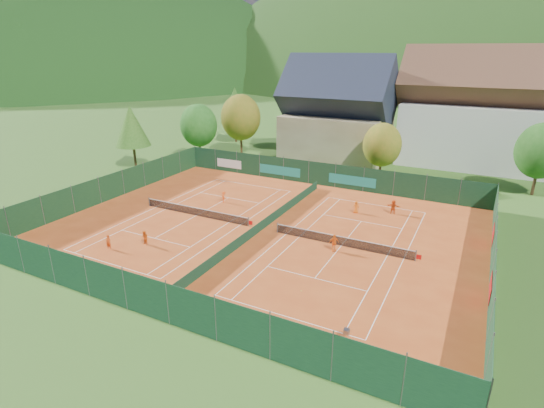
{
  "coord_description": "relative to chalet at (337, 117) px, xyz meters",
  "views": [
    {
      "loc": [
        18.11,
        -33.37,
        16.65
      ],
      "look_at": [
        0.0,
        2.0,
        2.0
      ],
      "focal_mm": 28.0,
      "sensor_mm": 36.0,
      "label": 1
    }
  ],
  "objects": [
    {
      "name": "tree_center",
      "position": [
        9.0,
        -8.0,
        -1.91
      ],
      "size": [
        5.01,
        5.01,
        7.6
      ],
      "color": "#4A2E1A",
      "rests_on": "ground"
    },
    {
      "name": "clay_pad",
      "position": [
        3.0,
        -30.0,
        -6.62
      ],
      "size": [
        40.0,
        32.0,
        0.01
      ],
      "primitive_type": "cube",
      "color": "#B2461A",
      "rests_on": "ground"
    },
    {
      "name": "court_markings_left",
      "position": [
        -5.0,
        -30.0,
        -6.61
      ],
      "size": [
        11.03,
        23.83,
        0.0
      ],
      "color": "white",
      "rests_on": "ground"
    },
    {
      "name": "fence_north",
      "position": [
        2.54,
        -14.01,
        -5.16
      ],
      "size": [
        40.0,
        0.1,
        3.0
      ],
      "color": "#133620",
      "rests_on": "ground"
    },
    {
      "name": "loose_ball_3",
      "position": [
        -0.98,
        -20.89,
        -6.59
      ],
      "size": [
        0.07,
        0.07,
        0.07
      ],
      "primitive_type": "sphere",
      "color": "#CCD833",
      "rests_on": "ground"
    },
    {
      "name": "player_right_far_b",
      "position": [
        13.38,
        -19.93,
        -5.84
      ],
      "size": [
        1.46,
        0.49,
        1.56
      ],
      "primitive_type": "imported",
      "rotation": [
        0.0,
        0.0,
        3.16
      ],
      "color": "#D44912",
      "rests_on": "ground"
    },
    {
      "name": "loose_ball_2",
      "position": [
        3.42,
        -28.69,
        -6.59
      ],
      "size": [
        0.07,
        0.07,
        0.07
      ],
      "primitive_type": "sphere",
      "color": "#CCD833",
      "rests_on": "ground"
    },
    {
      "name": "loose_ball_0",
      "position": [
        -3.74,
        -36.12,
        -6.59
      ],
      "size": [
        0.07,
        0.07,
        0.07
      ],
      "primitive_type": "sphere",
      "color": "#CCD833",
      "rests_on": "ground"
    },
    {
      "name": "chalet",
      "position": [
        0.0,
        0.0,
        0.0
      ],
      "size": [
        16.2,
        12.0,
        16.0
      ],
      "color": "tan",
      "rests_on": "ground"
    },
    {
      "name": "tree_west_front",
      "position": [
        -19.0,
        -10.0,
        -1.23
      ],
      "size": [
        5.72,
        5.72,
        8.69
      ],
      "color": "#4E341B",
      "rests_on": "ground"
    },
    {
      "name": "tennis_net_right",
      "position": [
        11.15,
        -30.0,
        -6.12
      ],
      "size": [
        13.3,
        0.1,
        1.02
      ],
      "color": "#59595B",
      "rests_on": "ground"
    },
    {
      "name": "player_left_near",
      "position": [
        -7.0,
        -39.94,
        -5.95
      ],
      "size": [
        0.54,
        0.41,
        1.34
      ],
      "primitive_type": "imported",
      "rotation": [
        0.0,
        0.0,
        0.2
      ],
      "color": "#CB4612",
      "rests_on": "ground"
    },
    {
      "name": "tree_west_back",
      "position": [
        -21.0,
        4.0,
        0.11
      ],
      "size": [
        5.6,
        5.6,
        10.0
      ],
      "color": "#4A2F1A",
      "rests_on": "ground"
    },
    {
      "name": "hotel_block_a",
      "position": [
        19.0,
        6.0,
        0.76
      ],
      "size": [
        21.6,
        11.0,
        17.25
      ],
      "color": "silver",
      "rests_on": "ground"
    },
    {
      "name": "ground",
      "position": [
        3.0,
        -30.0,
        -6.64
      ],
      "size": [
        600.0,
        600.0,
        0.0
      ],
      "primitive_type": "plane",
      "color": "#2F581B",
      "rests_on": "ground"
    },
    {
      "name": "player_left_far",
      "position": [
        -4.66,
        -25.17,
        -5.98
      ],
      "size": [
        0.96,
        0.86,
        1.29
      ],
      "primitive_type": "imported",
      "rotation": [
        0.0,
        0.0,
        2.56
      ],
      "color": "#F65315",
      "rests_on": "ground"
    },
    {
      "name": "player_left_mid",
      "position": [
        -4.75,
        -37.87,
        -5.94
      ],
      "size": [
        0.73,
        0.61,
        1.37
      ],
      "primitive_type": "imported",
      "rotation": [
        0.0,
        0.0,
        -0.14
      ],
      "color": "#D95713",
      "rests_on": "ground"
    },
    {
      "name": "fence_south",
      "position": [
        3.0,
        -46.0,
        -5.12
      ],
      "size": [
        40.0,
        0.04,
        3.0
      ],
      "color": "#153B24",
      "rests_on": "ground"
    },
    {
      "name": "tennis_net_left",
      "position": [
        -4.85,
        -30.0,
        -6.12
      ],
      "size": [
        13.3,
        0.1,
        1.02
      ],
      "color": "#59595B",
      "rests_on": "ground"
    },
    {
      "name": "tree_west_side",
      "position": [
        -25.0,
        -18.0,
        -0.56
      ],
      "size": [
        5.04,
        5.04,
        9.0
      ],
      "color": "#432B18",
      "rests_on": "ground"
    },
    {
      "name": "loose_ball_1",
      "position": [
        10.81,
        -38.57,
        -6.59
      ],
      "size": [
        0.07,
        0.07,
        0.07
      ],
      "primitive_type": "sphere",
      "color": "#CCD833",
      "rests_on": "ground"
    },
    {
      "name": "court_divider",
      "position": [
        3.0,
        -30.0,
        -6.12
      ],
      "size": [
        0.03,
        28.8,
        1.0
      ],
      "color": "#133621",
      "rests_on": "ground"
    },
    {
      "name": "player_right_near",
      "position": [
        10.72,
        -31.29,
        -5.83
      ],
      "size": [
        0.95,
        0.91,
        1.59
      ],
      "primitive_type": "imported",
      "rotation": [
        0.0,
        0.0,
        0.74
      ],
      "color": "orange",
      "rests_on": "ground"
    },
    {
      "name": "tree_east_front",
      "position": [
        27.0,
        -6.0,
        -1.23
      ],
      "size": [
        5.72,
        5.72,
        8.69
      ],
      "color": "#442D18",
      "rests_on": "ground"
    },
    {
      "name": "fence_east",
      "position": [
        23.0,
        -29.95,
        -5.14
      ],
      "size": [
        0.09,
        32.0,
        3.0
      ],
      "color": "#153B22",
      "rests_on": "ground"
    },
    {
      "name": "tree_west_mid",
      "position": [
        -15.0,
        -4.0,
        -0.56
      ],
      "size": [
        6.44,
        6.44,
        9.78
      ],
      "color": "#4B301B",
      "rests_on": "ground"
    },
    {
      "name": "ball_hopper",
      "position": [
        15.39,
        -42.3,
        -6.07
      ],
      "size": [
        0.34,
        0.34,
        0.8
      ],
      "color": "slate",
      "rests_on": "ground"
    },
    {
      "name": "player_right_far_a",
      "position": [
        9.81,
        -21.57,
        -5.94
      ],
      "size": [
        0.77,
        0.62,
        1.36
      ],
      "primitive_type": "imported",
      "rotation": [
        0.0,
        0.0,
        3.47
      ],
      "color": "orange",
      "rests_on": "ground"
    },
    {
      "name": "court_markings_right",
      "position": [
        11.0,
        -30.0,
        -6.61
      ],
      "size": [
        11.03,
        23.83,
        0.0
      ],
      "color": "white",
      "rests_on": "ground"
    },
    {
      "name": "fence_west",
      "position": [
        -17.0,
        -30.0,
        -5.12
      ],
      "size": [
        0.04,
        32.0,
        3.0
      ],
      "color": "#14381C",
      "rests_on": "ground"
    },
    {
      "name": "mountain_backdrop",
      "position": [
        31.54,
        203.48,
        -46.26
      ],
      "size": [
        820.0,
        530.0,
        242.0
      ],
      "color": "black",
      "rests_on": "ground"
    }
  ]
}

